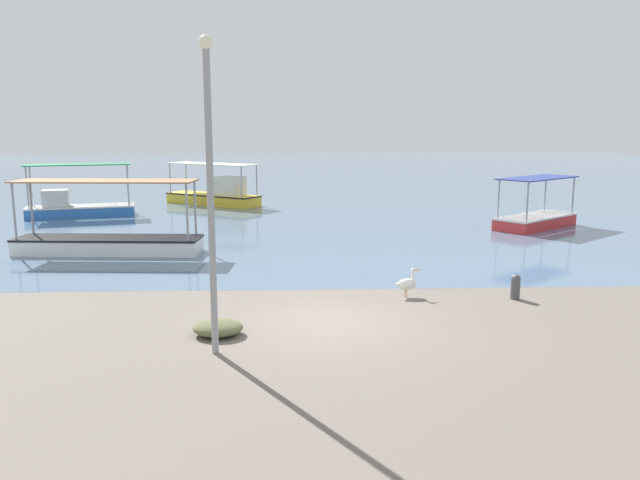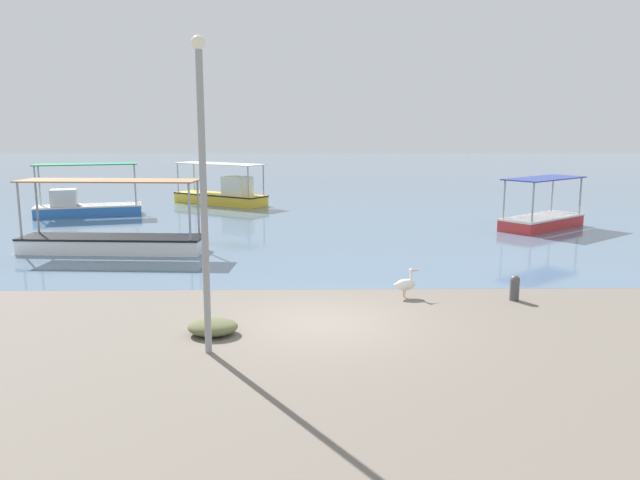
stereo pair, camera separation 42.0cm
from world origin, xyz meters
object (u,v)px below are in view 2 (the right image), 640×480
object	(u,v)px
fishing_boat_outer	(112,239)
fishing_boat_near_left	(85,205)
lamp_post	(203,182)
mooring_bollard	(515,287)
net_pile	(213,327)
fishing_boat_near_right	(542,218)
fishing_boat_far_right	(223,194)
pelican	(406,284)

from	to	relation	value
fishing_boat_outer	fishing_boat_near_left	size ratio (longest dim) A/B	1.23
lamp_post	mooring_bollard	distance (m)	9.01
lamp_post	net_pile	bearing A→B (deg)	94.17
fishing_boat_near_right	net_pile	bearing A→B (deg)	-131.24
fishing_boat_far_right	pelican	world-z (taller)	fishing_boat_far_right
pelican	net_pile	xyz separation A→B (m)	(-4.76, -2.98, -0.20)
fishing_boat_near_right	mooring_bollard	bearing A→B (deg)	-113.25
fishing_boat_outer	mooring_bollard	size ratio (longest dim) A/B	9.95
lamp_post	mooring_bollard	xyz separation A→B (m)	(7.55, 3.78, -3.14)
fishing_boat_near_right	pelican	distance (m)	14.00
fishing_boat_near_left	pelican	world-z (taller)	fishing_boat_near_left
fishing_boat_near_right	fishing_boat_outer	xyz separation A→B (m)	(-17.82, -5.19, 0.04)
pelican	lamp_post	world-z (taller)	lamp_post
fishing_boat_far_right	fishing_boat_outer	size ratio (longest dim) A/B	0.88
pelican	mooring_bollard	size ratio (longest dim) A/B	1.17
net_pile	lamp_post	bearing A→B (deg)	-85.83
fishing_boat_far_right	net_pile	distance (m)	23.77
pelican	net_pile	world-z (taller)	pelican
fishing_boat_near_right	lamp_post	xyz separation A→B (m)	(-12.63, -15.61, 3.04)
pelican	lamp_post	bearing A→B (deg)	-138.86
fishing_boat_far_right	fishing_boat_near_right	distance (m)	18.13
fishing_boat_outer	fishing_boat_near_left	distance (m)	10.58
fishing_boat_far_right	fishing_boat_outer	bearing A→B (deg)	-98.49
fishing_boat_far_right	net_pile	bearing A→B (deg)	-82.81
lamp_post	net_pile	world-z (taller)	lamp_post
fishing_boat_near_left	mooring_bollard	world-z (taller)	fishing_boat_near_left
fishing_boat_far_right	fishing_boat_near_right	size ratio (longest dim) A/B	1.29
pelican	fishing_boat_near_right	bearing A→B (deg)	55.38
fishing_boat_near_left	pelican	size ratio (longest dim) A/B	6.89
fishing_boat_near_left	net_pile	xyz separation A→B (m)	(9.53, -18.91, -0.40)
fishing_boat_far_right	net_pile	size ratio (longest dim) A/B	5.32
fishing_boat_far_right	fishing_boat_near_right	bearing A→B (deg)	-30.07
fishing_boat_near_right	fishing_boat_far_right	bearing A→B (deg)	149.93
fishing_boat_near_right	fishing_boat_near_left	world-z (taller)	fishing_boat_near_left
fishing_boat_near_right	fishing_boat_outer	size ratio (longest dim) A/B	0.68
fishing_boat_far_right	fishing_boat_near_right	world-z (taller)	fishing_boat_far_right
fishing_boat_near_right	pelican	xyz separation A→B (m)	(-7.95, -11.52, -0.09)
net_pile	mooring_bollard	bearing A→B (deg)	19.33
fishing_boat_near_left	fishing_boat_near_right	bearing A→B (deg)	-11.23
fishing_boat_outer	mooring_bollard	world-z (taller)	fishing_boat_outer
fishing_boat_outer	net_pile	xyz separation A→B (m)	(5.11, -9.31, -0.33)
fishing_boat_near_right	mooring_bollard	xyz separation A→B (m)	(-5.08, -11.82, -0.10)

